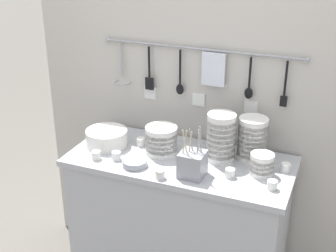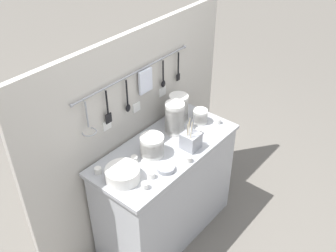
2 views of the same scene
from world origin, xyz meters
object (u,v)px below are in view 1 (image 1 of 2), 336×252
at_px(plate_stack, 107,137).
at_px(cup_back_left, 230,173).
at_px(cup_mid_row, 160,174).
at_px(steel_mixing_bowl, 135,163).
at_px(cup_front_right, 286,168).
at_px(bowl_stack_back_corner, 221,137).
at_px(bowl_stack_wide_centre, 252,138).
at_px(cup_edge_far, 272,185).
at_px(bowl_stack_tall_left, 262,164).
at_px(cup_by_caddy, 96,155).
at_px(cup_centre, 141,142).
at_px(bowl_stack_short_front, 161,140).
at_px(cup_edge_near, 116,156).
at_px(cup_front_left, 111,128).
at_px(cutlery_caddy, 192,164).

distance_m(plate_stack, cup_back_left, 0.73).
xyz_separation_m(plate_stack, cup_mid_row, (0.41, -0.23, -0.02)).
bearing_deg(steel_mixing_bowl, cup_front_right, 17.91).
bearing_deg(bowl_stack_back_corner, cup_front_right, -0.04).
distance_m(bowl_stack_back_corner, plate_stack, 0.63).
height_order(bowl_stack_wide_centre, cup_edge_far, bowl_stack_wide_centre).
xyz_separation_m(bowl_stack_tall_left, cup_by_caddy, (-0.82, -0.17, -0.03)).
bearing_deg(cup_by_caddy, cup_centre, 57.90).
bearing_deg(cup_back_left, plate_stack, 173.08).
bearing_deg(cup_edge_far, cup_centre, 166.36).
xyz_separation_m(bowl_stack_short_front, cup_edge_far, (0.61, -0.14, -0.05)).
relative_size(cup_edge_near, cup_front_right, 1.00).
bearing_deg(cup_back_left, cup_front_left, 162.15).
bearing_deg(cup_front_left, cup_back_left, -17.85).
relative_size(bowl_stack_tall_left, cup_edge_far, 2.45).
distance_m(cup_mid_row, cup_edge_near, 0.30).
height_order(bowl_stack_back_corner, cup_front_right, bowl_stack_back_corner).
relative_size(bowl_stack_tall_left, cup_mid_row, 2.45).
bearing_deg(bowl_stack_wide_centre, cup_back_left, -101.60).
bearing_deg(cup_centre, bowl_stack_wide_centre, 8.11).
relative_size(plate_stack, cup_edge_far, 4.82).
bearing_deg(bowl_stack_back_corner, cup_mid_row, -125.62).
bearing_deg(bowl_stack_back_corner, bowl_stack_tall_left, -16.96).
relative_size(cutlery_caddy, cup_mid_row, 5.65).
bearing_deg(cup_edge_near, bowl_stack_back_corner, 22.61).
bearing_deg(plate_stack, cutlery_caddy, -14.74).
bearing_deg(bowl_stack_wide_centre, bowl_stack_tall_left, -60.11).
xyz_separation_m(steel_mixing_bowl, cup_by_caddy, (-0.22, -0.01, 0.01)).
bearing_deg(cup_front_left, bowl_stack_tall_left, -10.32).
bearing_deg(plate_stack, bowl_stack_tall_left, -0.13).
distance_m(cup_edge_near, cup_back_left, 0.59).
relative_size(bowl_stack_back_corner, cup_mid_row, 5.35).
bearing_deg(cutlery_caddy, bowl_stack_wide_centre, 52.63).
xyz_separation_m(bowl_stack_short_front, steel_mixing_bowl, (-0.07, -0.18, -0.06)).
xyz_separation_m(bowl_stack_short_front, cup_back_left, (0.41, -0.11, -0.05)).
bearing_deg(cup_edge_far, cup_by_caddy, -176.82).
distance_m(steel_mixing_bowl, cutlery_caddy, 0.30).
distance_m(bowl_stack_back_corner, cup_front_left, 0.70).
xyz_separation_m(bowl_stack_tall_left, plate_stack, (-0.85, 0.00, -0.01)).
bearing_deg(cup_back_left, cup_centre, 164.71).
relative_size(bowl_stack_short_front, cup_front_right, 3.57).
bearing_deg(plate_stack, cup_edge_far, -7.44).
height_order(steel_mixing_bowl, cup_by_caddy, cup_by_caddy).
xyz_separation_m(plate_stack, cup_centre, (0.18, 0.06, -0.02)).
height_order(plate_stack, cup_by_caddy, plate_stack).
distance_m(bowl_stack_wide_centre, cup_edge_far, 0.32).
bearing_deg(cup_edge_far, bowl_stack_short_front, 167.04).
bearing_deg(bowl_stack_tall_left, bowl_stack_short_front, 177.68).
distance_m(cup_mid_row, cup_front_left, 0.62).
distance_m(bowl_stack_wide_centre, cup_mid_row, 0.52).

